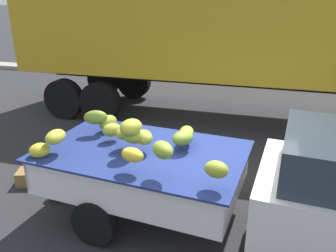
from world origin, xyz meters
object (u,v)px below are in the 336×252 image
at_px(pickup_truck, 288,189).
at_px(produce_crate, 33,177).
at_px(semi_trailer, 246,23).
at_px(fallen_banana_bunch_near_tailgate, 57,194).

xyz_separation_m(pickup_truck, produce_crate, (-4.24, 0.41, -0.76)).
distance_m(semi_trailer, produce_crate, 6.03).
xyz_separation_m(fallen_banana_bunch_near_tailgate, produce_crate, (-0.72, 0.32, 0.03)).
relative_size(pickup_truck, semi_trailer, 0.44).
distance_m(pickup_truck, fallen_banana_bunch_near_tailgate, 3.61).
height_order(pickup_truck, produce_crate, pickup_truck).
height_order(pickup_truck, semi_trailer, semi_trailer).
height_order(fallen_banana_bunch_near_tailgate, produce_crate, produce_crate).
xyz_separation_m(pickup_truck, fallen_banana_bunch_near_tailgate, (-3.53, 0.09, -0.79)).
xyz_separation_m(pickup_truck, semi_trailer, (-1.10, 4.95, 1.65)).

